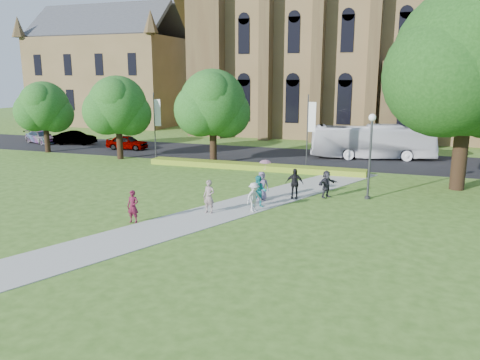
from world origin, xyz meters
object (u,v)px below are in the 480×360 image
(car_1, at_px, (75,138))
(car_2, at_px, (41,137))
(streetlamp, at_px, (371,146))
(large_tree, at_px, (470,61))
(car_0, at_px, (127,142))
(pedestrian_0, at_px, (133,207))
(tour_coach, at_px, (372,142))

(car_1, relative_size, car_2, 0.96)
(car_1, bearing_deg, streetlamp, -125.07)
(large_tree, relative_size, car_2, 2.83)
(large_tree, relative_size, car_1, 2.96)
(car_0, relative_size, pedestrian_0, 2.52)
(streetlamp, relative_size, pedestrian_0, 3.08)
(large_tree, bearing_deg, car_0, 165.22)
(streetlamp, height_order, tour_coach, streetlamp)
(tour_coach, height_order, car_0, tour_coach)
(car_0, height_order, car_2, car_0)
(streetlamp, height_order, pedestrian_0, streetlamp)
(large_tree, bearing_deg, car_1, 166.25)
(tour_coach, bearing_deg, car_0, 84.70)
(car_0, bearing_deg, car_1, 78.00)
(streetlamp, bearing_deg, pedestrian_0, -141.19)
(car_1, bearing_deg, tour_coach, -99.74)
(car_0, height_order, car_1, car_1)
(streetlamp, xyz_separation_m, car_2, (-36.64, 13.48, -2.60))
(car_0, height_order, pedestrian_0, pedestrian_0)
(tour_coach, xyz_separation_m, car_1, (-31.57, -1.24, -0.81))
(large_tree, xyz_separation_m, car_1, (-37.75, 9.24, -7.61))
(car_2, height_order, pedestrian_0, pedestrian_0)
(tour_coach, bearing_deg, streetlamp, 171.49)
(large_tree, bearing_deg, streetlamp, -140.71)
(streetlamp, relative_size, large_tree, 0.40)
(car_2, bearing_deg, pedestrian_0, -112.60)
(tour_coach, distance_m, car_2, 36.01)
(car_0, distance_m, pedestrian_0, 25.51)
(car_2, xyz_separation_m, pedestrian_0, (25.51, -22.44, 0.19))
(streetlamp, height_order, car_2, streetlamp)
(pedestrian_0, bearing_deg, car_0, 118.28)
(car_1, relative_size, pedestrian_0, 2.62)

